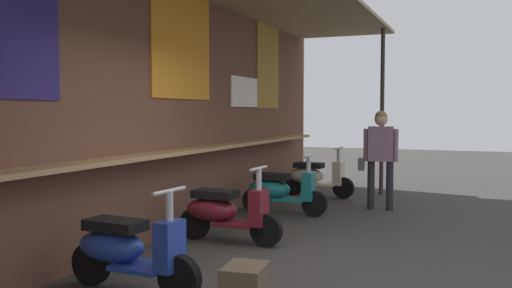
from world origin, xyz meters
TOP-DOWN VIEW (x-y plane):
  - ground_plane at (0.00, 0.00)m, footprint 38.86×38.86m
  - market_stall_facade at (0.01, 1.88)m, footprint 13.88×2.31m
  - scooter_blue at (-1.02, 1.08)m, footprint 0.49×1.40m
  - scooter_maroon at (1.01, 1.08)m, footprint 0.46×1.40m
  - scooter_teal at (3.05, 1.08)m, footprint 0.46×1.40m
  - scooter_cream at (5.05, 1.08)m, footprint 0.50×1.40m
  - shopper_browsing at (4.08, -0.32)m, footprint 0.33×0.66m

SIDE VIEW (x-z plane):
  - ground_plane at x=0.00m, z-range 0.00..0.00m
  - scooter_blue at x=-1.02m, z-range -0.10..0.87m
  - scooter_maroon at x=1.01m, z-range -0.10..0.87m
  - scooter_teal at x=3.05m, z-range -0.10..0.87m
  - scooter_cream at x=5.05m, z-range -0.10..0.87m
  - shopper_browsing at x=4.08m, z-range 0.18..1.83m
  - market_stall_facade at x=0.01m, z-range 0.18..3.63m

